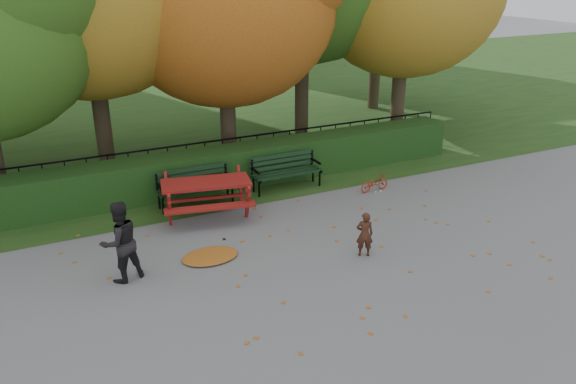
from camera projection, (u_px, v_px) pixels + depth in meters
name	position (u px, v px, depth m)	size (l,w,h in m)	color
ground	(316.00, 260.00, 10.96)	(90.00, 90.00, 0.00)	slate
grass_strip	(151.00, 107.00, 22.63)	(90.00, 90.00, 0.00)	#193A13
hedge	(234.00, 166.00, 14.52)	(13.00, 0.90, 1.00)	black
iron_fence	(223.00, 156.00, 15.17)	(14.00, 0.04, 1.02)	black
bench_left	(194.00, 184.00, 13.33)	(1.80, 0.57, 0.88)	black
bench_right	(285.00, 169.00, 14.29)	(1.80, 0.57, 0.88)	black
picnic_table	(206.00, 189.00, 12.64)	(2.25, 1.95, 0.96)	maroon
leaf_pile	(210.00, 256.00, 11.03)	(1.12, 0.78, 0.08)	brown
leaf_scatter	(309.00, 253.00, 11.21)	(9.00, 5.70, 0.01)	brown
child	(365.00, 234.00, 10.97)	(0.34, 0.22, 0.93)	#3B1D12
adult	(120.00, 242.00, 10.01)	(0.74, 0.58, 1.53)	black
bicycle	(374.00, 183.00, 14.21)	(0.28, 0.81, 0.42)	#AD2310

